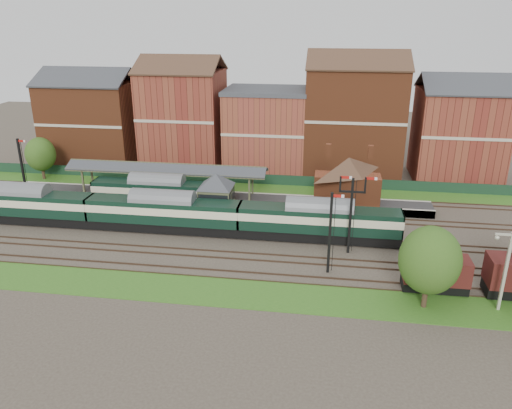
# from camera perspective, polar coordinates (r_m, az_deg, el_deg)

# --- Properties ---
(ground) EXTENTS (160.00, 160.00, 0.00)m
(ground) POSITION_cam_1_polar(r_m,az_deg,el_deg) (55.25, -2.15, -3.54)
(ground) COLOR #473D33
(ground) RESTS_ON ground
(grass_back) EXTENTS (90.00, 4.50, 0.06)m
(grass_back) POSITION_cam_1_polar(r_m,az_deg,el_deg) (69.92, 0.22, 1.85)
(grass_back) COLOR #2D6619
(grass_back) RESTS_ON ground
(grass_front) EXTENTS (90.00, 5.00, 0.06)m
(grass_front) POSITION_cam_1_polar(r_m,az_deg,el_deg) (44.82, -4.96, -9.79)
(grass_front) COLOR #2D6619
(grass_front) RESTS_ON ground
(fence) EXTENTS (90.00, 0.12, 1.50)m
(fence) POSITION_cam_1_polar(r_m,az_deg,el_deg) (71.57, 0.45, 2.92)
(fence) COLOR #193823
(fence) RESTS_ON ground
(platform) EXTENTS (55.00, 3.40, 1.00)m
(platform) POSITION_cam_1_polar(r_m,az_deg,el_deg) (64.87, -4.95, 0.67)
(platform) COLOR #2D2D2D
(platform) RESTS_ON ground
(signal_box) EXTENTS (5.40, 5.40, 6.00)m
(signal_box) POSITION_cam_1_polar(r_m,az_deg,el_deg) (57.57, -4.55, 0.87)
(signal_box) COLOR #667755
(signal_box) RESTS_ON ground
(brick_hut) EXTENTS (3.20, 2.64, 2.94)m
(brick_hut) POSITION_cam_1_polar(r_m,az_deg,el_deg) (57.12, 3.36, -1.42)
(brick_hut) COLOR maroon
(brick_hut) RESTS_ON ground
(station_building) EXTENTS (8.10, 8.10, 5.90)m
(station_building) POSITION_cam_1_polar(r_m,az_deg,el_deg) (62.17, 10.41, 2.86)
(station_building) COLOR brown
(station_building) RESTS_ON platform
(canopy) EXTENTS (26.00, 3.89, 4.08)m
(canopy) POSITION_cam_1_polar(r_m,az_deg,el_deg) (65.19, -10.22, 4.29)
(canopy) COLOR #4F5132
(canopy) RESTS_ON platform
(semaphore_bracket) EXTENTS (3.60, 0.25, 8.18)m
(semaphore_bracket) POSITION_cam_1_polar(r_m,az_deg,el_deg) (50.40, 10.84, -0.68)
(semaphore_bracket) COLOR black
(semaphore_bracket) RESTS_ON ground
(semaphore_platform_end) EXTENTS (1.23, 0.25, 8.00)m
(semaphore_platform_end) POSITION_cam_1_polar(r_m,az_deg,el_deg) (72.08, -25.14, 3.86)
(semaphore_platform_end) COLOR black
(semaphore_platform_end) RESTS_ON ground
(semaphore_siding) EXTENTS (1.23, 0.25, 8.00)m
(semaphore_siding) POSITION_cam_1_polar(r_m,az_deg,el_deg) (46.36, 8.48, -3.12)
(semaphore_siding) COLOR black
(semaphore_siding) RESTS_ON ground
(yard_lamp) EXTENTS (2.60, 0.22, 7.00)m
(yard_lamp) POSITION_cam_1_polar(r_m,az_deg,el_deg) (44.80, 26.68, -6.41)
(yard_lamp) COLOR beige
(yard_lamp) RESTS_ON ground
(town_backdrop) EXTENTS (69.00, 10.00, 16.00)m
(town_backdrop) POSITION_cam_1_polar(r_m,az_deg,el_deg) (76.69, 1.06, 8.97)
(town_backdrop) COLOR brown
(town_backdrop) RESTS_ON ground
(dmu_train) EXTENTS (51.65, 2.72, 3.97)m
(dmu_train) POSITION_cam_1_polar(r_m,az_deg,el_deg) (56.36, -10.52, -0.82)
(dmu_train) COLOR black
(dmu_train) RESTS_ON ground
(platform_railcar) EXTENTS (16.33, 2.58, 3.76)m
(platform_railcar) POSITION_cam_1_polar(r_m,az_deg,el_deg) (63.06, -11.17, 1.39)
(platform_railcar) COLOR black
(platform_railcar) RESTS_ON ground
(goods_van_a) EXTENTS (5.56, 2.41, 3.37)m
(goods_van_a) POSITION_cam_1_polar(r_m,az_deg,el_deg) (46.58, 19.87, -7.15)
(goods_van_a) COLOR black
(goods_van_a) RESTS_ON ground
(tree_far) EXTENTS (4.95, 4.95, 7.22)m
(tree_far) POSITION_cam_1_polar(r_m,az_deg,el_deg) (42.68, 19.25, -6.03)
(tree_far) COLOR #382619
(tree_far) RESTS_ON ground
(tree_back) EXTENTS (4.29, 4.29, 6.27)m
(tree_back) POSITION_cam_1_polar(r_m,az_deg,el_deg) (79.53, -23.42, 5.30)
(tree_back) COLOR #382619
(tree_back) RESTS_ON ground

